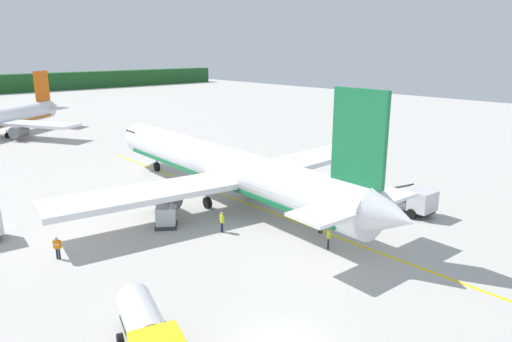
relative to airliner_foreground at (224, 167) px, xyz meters
name	(u,v)px	position (x,y,z in m)	size (l,w,h in m)	color
ground	(11,168)	(-12.04, 27.96, -3.49)	(240.00, 320.00, 0.20)	#B7B5AD
airliner_foreground	(224,167)	(0.00, 0.00, 0.00)	(34.64, 41.72, 11.90)	white
service_truck_fuel	(410,201)	(10.12, -14.08, -2.23)	(2.66, 7.07, 2.73)	silver
service_truck_baggage	(147,332)	(-17.40, -16.16, -1.99)	(3.62, 6.50, 2.40)	yellow
cargo_container_near	(166,217)	(-7.90, -2.24, -2.50)	(2.49, 2.49, 1.90)	#333338
cargo_container_mid	(325,196)	(6.18, -7.55, -2.46)	(2.51, 2.51, 1.97)	#333338
crew_marshaller	(57,246)	(-16.79, -2.35, -2.43)	(0.48, 0.48, 1.63)	#191E33
crew_loader_left	(222,220)	(-5.17, -6.24, -2.37)	(0.35, 0.60, 1.72)	#191E33
crew_loader_right	(321,221)	(0.62, -11.70, -2.38)	(0.40, 0.58, 1.71)	#191E33
crew_supervisor	(329,236)	(-1.27, -14.04, -2.33)	(0.51, 0.46, 1.78)	#191E33
apron_guide_line	(263,209)	(1.00, -4.43, -3.39)	(0.30, 60.00, 0.01)	yellow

